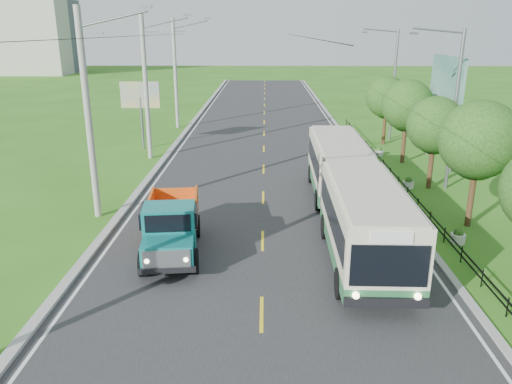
{
  "coord_description": "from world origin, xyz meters",
  "views": [
    {
      "loc": [
        0.08,
        -14.38,
        8.93
      ],
      "look_at": [
        -0.31,
        7.2,
        1.9
      ],
      "focal_mm": 35.0,
      "sensor_mm": 36.0,
      "label": 1
    }
  ],
  "objects_px": {
    "planter_far": "(379,152)",
    "billboard_right": "(446,86)",
    "pole_near": "(89,115)",
    "pole_mid": "(146,87)",
    "pole_far": "(176,73)",
    "tree_third": "(479,144)",
    "streetlight_far": "(392,81)",
    "tree_fifth": "(407,108)",
    "planter_mid": "(408,183)",
    "bus": "(350,187)",
    "planter_near": "(458,236)",
    "tree_fourth": "(435,128)",
    "dump_truck": "(171,223)",
    "billboard_left": "(140,99)",
    "streetlight_mid": "(453,105)",
    "tree_back": "(387,99)"
  },
  "relations": [
    {
      "from": "tree_third",
      "to": "planter_mid",
      "type": "height_order",
      "value": "tree_third"
    },
    {
      "from": "pole_near",
      "to": "streetlight_far",
      "type": "relative_size",
      "value": 1.1
    },
    {
      "from": "pole_far",
      "to": "planter_far",
      "type": "xyz_separation_m",
      "value": [
        16.86,
        -11.0,
        -4.81
      ]
    },
    {
      "from": "tree_fifth",
      "to": "streetlight_mid",
      "type": "bearing_deg",
      "value": -82.71
    },
    {
      "from": "planter_mid",
      "to": "billboard_right",
      "type": "height_order",
      "value": "billboard_right"
    },
    {
      "from": "pole_near",
      "to": "tree_third",
      "type": "height_order",
      "value": "pole_near"
    },
    {
      "from": "tree_fifth",
      "to": "planter_mid",
      "type": "relative_size",
      "value": 8.66
    },
    {
      "from": "tree_third",
      "to": "planter_near",
      "type": "height_order",
      "value": "tree_third"
    },
    {
      "from": "planter_mid",
      "to": "dump_truck",
      "type": "relative_size",
      "value": 0.11
    },
    {
      "from": "planter_near",
      "to": "streetlight_far",
      "type": "bearing_deg",
      "value": 84.7
    },
    {
      "from": "pole_near",
      "to": "tree_third",
      "type": "distance_m",
      "value": 18.17
    },
    {
      "from": "planter_near",
      "to": "billboard_right",
      "type": "bearing_deg",
      "value": 75.2
    },
    {
      "from": "tree_third",
      "to": "planter_far",
      "type": "distance_m",
      "value": 14.4
    },
    {
      "from": "billboard_right",
      "to": "bus",
      "type": "relative_size",
      "value": 0.44
    },
    {
      "from": "tree_back",
      "to": "dump_truck",
      "type": "xyz_separation_m",
      "value": [
        -13.62,
        -21.43,
        -2.31
      ]
    },
    {
      "from": "streetlight_mid",
      "to": "dump_truck",
      "type": "bearing_deg",
      "value": -147.19
    },
    {
      "from": "streetlight_mid",
      "to": "billboard_right",
      "type": "relative_size",
      "value": 1.24
    },
    {
      "from": "tree_fifth",
      "to": "planter_far",
      "type": "height_order",
      "value": "tree_fifth"
    },
    {
      "from": "pole_mid",
      "to": "streetlight_far",
      "type": "relative_size",
      "value": 1.1
    },
    {
      "from": "billboard_left",
      "to": "dump_truck",
      "type": "xyz_separation_m",
      "value": [
        5.73,
        -19.29,
        -2.52
      ]
    },
    {
      "from": "pole_mid",
      "to": "billboard_right",
      "type": "relative_size",
      "value": 1.37
    },
    {
      "from": "pole_mid",
      "to": "pole_far",
      "type": "bearing_deg",
      "value": 90.0
    },
    {
      "from": "planter_mid",
      "to": "bus",
      "type": "xyz_separation_m",
      "value": [
        -4.54,
        -6.1,
        1.65
      ]
    },
    {
      "from": "tree_fourth",
      "to": "billboard_left",
      "type": "relative_size",
      "value": 1.04
    },
    {
      "from": "pole_mid",
      "to": "dump_truck",
      "type": "xyz_separation_m",
      "value": [
        4.5,
        -16.29,
        -3.75
      ]
    },
    {
      "from": "tree_third",
      "to": "planter_near",
      "type": "xyz_separation_m",
      "value": [
        -1.26,
        -2.14,
        -3.7
      ]
    },
    {
      "from": "pole_far",
      "to": "bus",
      "type": "bearing_deg",
      "value": -63.86
    },
    {
      "from": "streetlight_mid",
      "to": "planter_far",
      "type": "bearing_deg",
      "value": 104.32
    },
    {
      "from": "bus",
      "to": "tree_fourth",
      "type": "bearing_deg",
      "value": 47.94
    },
    {
      "from": "planter_far",
      "to": "billboard_right",
      "type": "bearing_deg",
      "value": -28.39
    },
    {
      "from": "tree_third",
      "to": "planter_far",
      "type": "relative_size",
      "value": 8.96
    },
    {
      "from": "streetlight_far",
      "to": "billboard_left",
      "type": "height_order",
      "value": "streetlight_far"
    },
    {
      "from": "pole_mid",
      "to": "billboard_left",
      "type": "height_order",
      "value": "pole_mid"
    },
    {
      "from": "pole_near",
      "to": "billboard_right",
      "type": "height_order",
      "value": "pole_near"
    },
    {
      "from": "pole_far",
      "to": "tree_back",
      "type": "height_order",
      "value": "pole_far"
    },
    {
      "from": "pole_near",
      "to": "billboard_right",
      "type": "distance_m",
      "value": 23.32
    },
    {
      "from": "tree_third",
      "to": "bus",
      "type": "distance_m",
      "value": 6.16
    },
    {
      "from": "pole_far",
      "to": "billboard_right",
      "type": "relative_size",
      "value": 1.37
    },
    {
      "from": "billboard_left",
      "to": "dump_truck",
      "type": "relative_size",
      "value": 0.89
    },
    {
      "from": "pole_mid",
      "to": "planter_near",
      "type": "distance_m",
      "value": 23.08
    },
    {
      "from": "pole_mid",
      "to": "streetlight_far",
      "type": "xyz_separation_m",
      "value": [
        18.9,
        7.0,
        -0.19
      ]
    },
    {
      "from": "pole_far",
      "to": "streetlight_mid",
      "type": "relative_size",
      "value": 1.1
    },
    {
      "from": "pole_far",
      "to": "tree_fourth",
      "type": "relative_size",
      "value": 1.85
    },
    {
      "from": "bus",
      "to": "planter_mid",
      "type": "bearing_deg",
      "value": 54.16
    },
    {
      "from": "streetlight_far",
      "to": "planter_far",
      "type": "distance_m",
      "value": 7.84
    },
    {
      "from": "tree_fifth",
      "to": "streetlight_far",
      "type": "xyz_separation_m",
      "value": [
        0.79,
        7.86,
        1.05
      ]
    },
    {
      "from": "pole_far",
      "to": "planter_mid",
      "type": "height_order",
      "value": "pole_far"
    },
    {
      "from": "bus",
      "to": "planter_far",
      "type": "bearing_deg",
      "value": 72.98
    },
    {
      "from": "tree_back",
      "to": "dump_truck",
      "type": "height_order",
      "value": "tree_back"
    },
    {
      "from": "streetlight_mid",
      "to": "pole_mid",
      "type": "bearing_deg",
      "value": 159.68
    }
  ]
}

